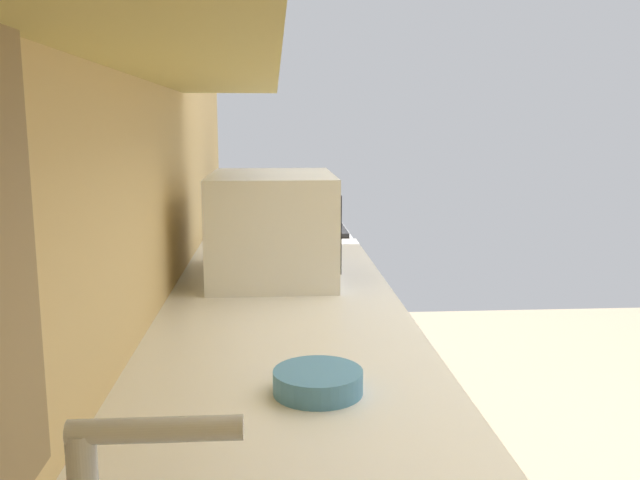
# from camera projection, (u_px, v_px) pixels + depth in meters

# --- Properties ---
(wall_back) EXTENTS (3.97, 0.12, 2.67)m
(wall_back) POSITION_uv_depth(u_px,v_px,m) (126.00, 143.00, 1.63)
(wall_back) COLOR #E5BD76
(wall_back) RESTS_ON ground_plane
(oven_range) EXTENTS (0.69, 0.64, 1.08)m
(oven_range) POSITION_uv_depth(u_px,v_px,m) (279.00, 317.00, 3.20)
(oven_range) COLOR #B7BABF
(oven_range) RESTS_ON ground_plane
(microwave) EXTENTS (0.53, 0.39, 0.32)m
(microwave) POSITION_uv_depth(u_px,v_px,m) (273.00, 225.00, 2.10)
(microwave) COLOR white
(microwave) RESTS_ON counter_run
(bowl) EXTENTS (0.16, 0.16, 0.04)m
(bowl) POSITION_uv_depth(u_px,v_px,m) (318.00, 380.00, 1.19)
(bowl) COLOR #4C8CBF
(bowl) RESTS_ON counter_run
(kettle) EXTENTS (0.18, 0.13, 0.15)m
(kettle) POSITION_uv_depth(u_px,v_px,m) (294.00, 234.00, 2.54)
(kettle) COLOR #B7BABF
(kettle) RESTS_ON counter_run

